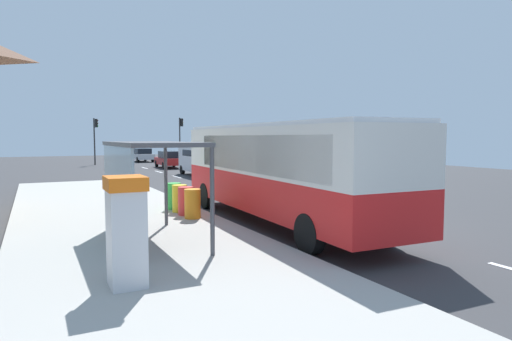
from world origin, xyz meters
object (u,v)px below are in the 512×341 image
Objects in this scene: recycling_bin_red at (186,201)px; bus_shelter at (140,166)px; bus at (278,167)px; traffic_light_far_side at (95,134)px; traffic_light_near_side at (181,133)px; sedan_near at (169,159)px; white_van at (203,157)px; sedan_far at (142,155)px; recycling_bin_orange at (193,204)px; recycling_bin_yellow at (180,198)px; ticket_machine at (126,230)px; recycling_bin_green at (174,196)px.

bus_shelter reaches higher than recycling_bin_red.
traffic_light_far_side is at bearing 92.29° from bus.
traffic_light_near_side is (9.70, 31.97, 2.59)m from recycling_bin_red.
recycling_bin_red is at bearing -104.48° from sedan_near.
white_van is 1.16× the size of sedan_far.
recycling_bin_orange is at bearing -104.10° from sedan_near.
recycling_bin_yellow is 0.19× the size of traffic_light_near_side.
ticket_machine is 6.52m from recycling_bin_orange.
recycling_bin_yellow is (3.12, 7.10, -0.52)m from ticket_machine.
bus is 27.36m from sedan_near.
traffic_light_near_side reaches higher than recycling_bin_red.
sedan_near is at bearing 73.05° from ticket_machine.
recycling_bin_green is 5.38m from bus_shelter.
sedan_near is (0.10, 9.18, -0.55)m from white_van.
white_van is at bearing 65.92° from bus_shelter.
bus is 2.47× the size of sedan_far.
sedan_near is at bearing 72.98° from bus_shelter.
traffic_light_far_side is at bearing 88.03° from recycling_bin_yellow.
recycling_bin_yellow is at bearing -91.97° from traffic_light_far_side.
traffic_light_far_side is (-5.30, 16.79, 1.79)m from white_van.
sedan_far is 4.72× the size of recycling_bin_yellow.
white_van reaches higher than recycling_bin_red.
recycling_bin_orange is 1.00× the size of recycling_bin_yellow.
sedan_far is at bearing 89.71° from white_van.
white_van is at bearing 68.17° from recycling_bin_red.
ticket_machine is at bearing -113.75° from recycling_bin_yellow.
bus_shelter is (-2.21, -4.69, 1.44)m from recycling_bin_green.
ticket_machine is 7.14m from recycling_bin_red.
recycling_bin_green is (-2.49, 3.29, -1.19)m from bus.
recycling_bin_red is at bearing -106.88° from traffic_light_near_side.
recycling_bin_green is 0.19× the size of traffic_light_near_side.
recycling_bin_orange is at bearing -91.89° from traffic_light_far_side.
sedan_near is 11.35m from sedan_far.
sedan_near is at bearing 81.57° from bus.
recycling_bin_orange is at bearing -110.99° from white_van.
traffic_light_far_side is (1.10, 33.47, 2.48)m from recycling_bin_orange.
recycling_bin_orange is 0.19× the size of traffic_light_near_side.
ticket_machine reaches higher than recycling_bin_red.
bus is 2.12× the size of white_van.
recycling_bin_yellow is (-6.50, -35.81, -0.14)m from sedan_far.
traffic_light_near_side is 1.22× the size of bus_shelter.
recycling_bin_red is at bearing -90.00° from recycling_bin_yellow.
ticket_machine is 2.04× the size of recycling_bin_yellow.
white_van reaches higher than recycling_bin_yellow.
traffic_light_near_side is at bearing 72.76° from recycling_bin_yellow.
sedan_near reaches higher than recycling_bin_yellow.
ticket_machine is 2.04× the size of recycling_bin_red.
bus is 34.71m from traffic_light_far_side.
traffic_light_far_side reaches higher than recycling_bin_yellow.
ticket_machine reaches higher than recycling_bin_orange.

